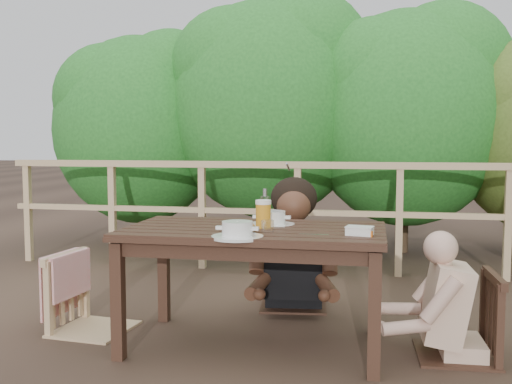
% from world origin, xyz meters
% --- Properties ---
extents(ground, '(60.00, 60.00, 0.00)m').
position_xyz_m(ground, '(0.00, 0.00, 0.00)').
color(ground, '#483427').
rests_on(ground, ground).
extents(table, '(1.48, 0.83, 0.68)m').
position_xyz_m(table, '(0.00, 0.00, 0.34)').
color(table, black).
rests_on(table, ground).
extents(chair_left, '(0.50, 0.50, 0.92)m').
position_xyz_m(chair_left, '(-1.05, 0.08, 0.46)').
color(chair_left, tan).
rests_on(chair_left, ground).
extents(chair_far, '(0.51, 0.51, 0.94)m').
position_xyz_m(chair_far, '(0.11, 0.88, 0.47)').
color(chair_far, black).
rests_on(chair_far, ground).
extents(chair_right, '(0.46, 0.46, 0.89)m').
position_xyz_m(chair_right, '(1.13, 0.05, 0.45)').
color(chair_right, black).
rests_on(chair_right, ground).
extents(woman, '(0.65, 0.77, 1.44)m').
position_xyz_m(woman, '(0.11, 0.90, 0.72)').
color(woman, black).
rests_on(woman, ground).
extents(diner_right, '(0.59, 0.49, 1.15)m').
position_xyz_m(diner_right, '(1.16, 0.05, 0.58)').
color(diner_right, '#CFA88D').
rests_on(diner_right, ground).
extents(railing, '(5.60, 0.10, 1.01)m').
position_xyz_m(railing, '(0.00, 2.00, 0.51)').
color(railing, tan).
rests_on(railing, ground).
extents(hedge_row, '(6.60, 1.60, 3.80)m').
position_xyz_m(hedge_row, '(0.40, 3.20, 1.90)').
color(hedge_row, '#216020').
rests_on(hedge_row, ground).
extents(soup_near, '(0.27, 0.27, 0.09)m').
position_xyz_m(soup_near, '(-0.03, -0.32, 0.73)').
color(soup_near, white).
rests_on(soup_near, table).
extents(soup_far, '(0.28, 0.28, 0.09)m').
position_xyz_m(soup_far, '(0.07, 0.17, 0.73)').
color(soup_far, white).
rests_on(soup_far, table).
extents(bread_roll, '(0.13, 0.10, 0.07)m').
position_xyz_m(bread_roll, '(-0.02, -0.17, 0.72)').
color(bread_roll, '#995B24').
rests_on(bread_roll, table).
extents(beer_glass, '(0.09, 0.09, 0.17)m').
position_xyz_m(beer_glass, '(0.05, -0.01, 0.77)').
color(beer_glass, orange).
rests_on(beer_glass, table).
extents(bottle, '(0.06, 0.06, 0.23)m').
position_xyz_m(bottle, '(0.04, 0.13, 0.80)').
color(bottle, white).
rests_on(bottle, table).
extents(tumbler, '(0.07, 0.07, 0.08)m').
position_xyz_m(tumbler, '(0.11, -0.17, 0.73)').
color(tumbler, white).
rests_on(tumbler, table).
extents(butter_tub, '(0.16, 0.13, 0.06)m').
position_xyz_m(butter_tub, '(0.60, -0.16, 0.72)').
color(butter_tub, silver).
rests_on(butter_tub, table).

